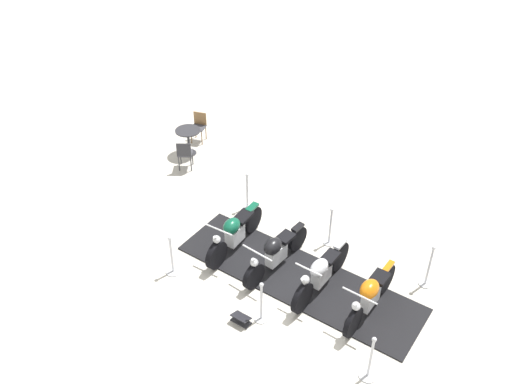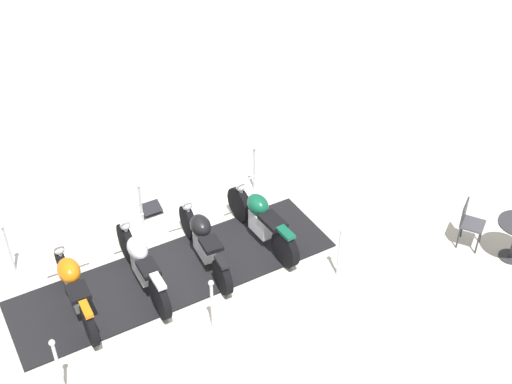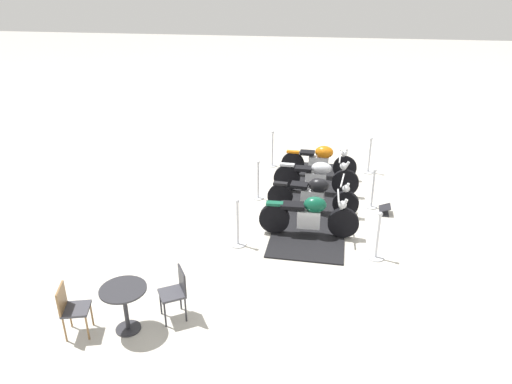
{
  "view_description": "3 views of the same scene",
  "coord_description": "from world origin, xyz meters",
  "views": [
    {
      "loc": [
        -7.9,
        -4.36,
        8.96
      ],
      "look_at": [
        1.24,
        1.99,
        0.79
      ],
      "focal_mm": 39.53,
      "sensor_mm": 36.0,
      "label": 1
    },
    {
      "loc": [
        8.02,
        -3.03,
        8.14
      ],
      "look_at": [
        -0.15,
        1.7,
        1.04
      ],
      "focal_mm": 47.22,
      "sensor_mm": 36.0,
      "label": 2
    },
    {
      "loc": [
        -0.53,
        10.86,
        5.12
      ],
      "look_at": [
        1.24,
        1.32,
        0.78
      ],
      "focal_mm": 32.84,
      "sensor_mm": 36.0,
      "label": 3
    }
  ],
  "objects": [
    {
      "name": "ground_plane",
      "position": [
        0.0,
        0.0,
        0.0
      ],
      "size": [
        80.0,
        80.0,
        0.0
      ],
      "primitive_type": "plane",
      "color": "beige"
    },
    {
      "name": "display_platform",
      "position": [
        0.0,
        0.0,
        0.02
      ],
      "size": [
        1.61,
        5.65,
        0.03
      ],
      "primitive_type": "cube",
      "rotation": [
        0.0,
        0.0,
        -1.57
      ],
      "color": "black",
      "rests_on": "ground_plane"
    },
    {
      "name": "motorcycle_forest",
      "position": [
        -0.02,
        1.72,
        0.51
      ],
      "size": [
        2.18,
        0.69,
        0.98
      ],
      "rotation": [
        0.0,
        0.0,
        -3.09
      ],
      "color": "black",
      "rests_on": "display_platform"
    },
    {
      "name": "motorcycle_black",
      "position": [
        -0.04,
        0.58,
        0.5
      ],
      "size": [
        2.21,
        0.79,
        0.91
      ],
      "rotation": [
        0.0,
        0.0,
        -3.22
      ],
      "color": "black",
      "rests_on": "display_platform"
    },
    {
      "name": "motorcycle_chrome",
      "position": [
        -0.03,
        -0.57,
        0.5
      ],
      "size": [
        2.23,
        0.62,
        1.02
      ],
      "rotation": [
        0.0,
        0.0,
        -3.16
      ],
      "color": "black",
      "rests_on": "display_platform"
    },
    {
      "name": "motorcycle_copper",
      "position": [
        -0.05,
        -1.72,
        0.54
      ],
      "size": [
        2.14,
        0.75,
        0.97
      ],
      "rotation": [
        0.0,
        0.0,
        -3.17
      ],
      "color": "black",
      "rests_on": "display_platform"
    },
    {
      "name": "stanchion_right_front",
      "position": [
        -1.43,
        2.4,
        0.32
      ],
      "size": [
        0.34,
        0.34,
        1.04
      ],
      "color": "silver",
      "rests_on": "ground_plane"
    },
    {
      "name": "stanchion_left_front",
      "position": [
        1.44,
        2.4,
        0.33
      ],
      "size": [
        0.35,
        0.35,
        1.07
      ],
      "color": "silver",
      "rests_on": "ground_plane"
    },
    {
      "name": "stanchion_left_mid",
      "position": [
        1.43,
        -0.0,
        0.38
      ],
      "size": [
        0.28,
        0.28,
        1.05
      ],
      "color": "silver",
      "rests_on": "ground_plane"
    },
    {
      "name": "stanchion_right_mid",
      "position": [
        -1.43,
        0.0,
        0.36
      ],
      "size": [
        0.3,
        0.3,
        1.03
      ],
      "color": "silver",
      "rests_on": "ground_plane"
    },
    {
      "name": "stanchion_left_rear",
      "position": [
        1.43,
        -2.4,
        0.41
      ],
      "size": [
        0.28,
        0.28,
        1.11
      ],
      "color": "silver",
      "rests_on": "ground_plane"
    },
    {
      "name": "stanchion_right_rear",
      "position": [
        -1.44,
        -2.4,
        0.33
      ],
      "size": [
        0.34,
        0.34,
        1.08
      ],
      "color": "silver",
      "rests_on": "ground_plane"
    },
    {
      "name": "info_placard",
      "position": [
        -1.74,
        0.29,
        0.08
      ],
      "size": [
        0.27,
        0.42,
        0.21
      ],
      "rotation": [
        0.0,
        0.0,
        1.57
      ],
      "color": "#333338",
      "rests_on": "ground_plane"
    },
    {
      "name": "cafe_chair_across_table",
      "position": [
        1.92,
        4.89,
        0.53
      ],
      "size": [
        0.55,
        0.55,
        0.9
      ],
      "rotation": [
        0.0,
        0.0,
        0.58
      ],
      "color": "#2D2D33",
      "rests_on": "ground_plane"
    }
  ]
}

